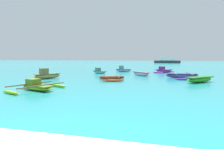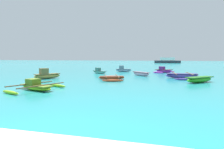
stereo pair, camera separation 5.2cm
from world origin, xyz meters
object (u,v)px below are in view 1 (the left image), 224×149
(moored_boat_0, at_px, (199,79))
(moored_boat_8, at_px, (163,71))
(moored_boat_5, at_px, (141,74))
(moored_boat_7, at_px, (36,86))
(moored_boat_1, at_px, (123,70))
(distant_ferry, at_px, (167,61))
(moored_boat_4, at_px, (47,75))
(moored_boat_3, at_px, (99,71))
(moored_boat_6, at_px, (112,78))
(moored_boat_2, at_px, (182,76))

(moored_boat_0, height_order, moored_boat_8, moored_boat_8)
(moored_boat_5, height_order, moored_boat_7, moored_boat_7)
(moored_boat_1, relative_size, distant_ferry, 0.25)
(moored_boat_4, bearing_deg, moored_boat_0, -54.94)
(moored_boat_3, xyz_separation_m, moored_boat_8, (8.08, 3.71, 0.01))
(moored_boat_1, distance_m, moored_boat_3, 4.42)
(moored_boat_3, height_order, moored_boat_4, moored_boat_4)
(moored_boat_6, bearing_deg, moored_boat_0, -21.27)
(moored_boat_2, distance_m, moored_boat_7, 14.11)
(moored_boat_5, height_order, distant_ferry, distant_ferry)
(moored_boat_1, distance_m, moored_boat_7, 17.36)
(moored_boat_0, distance_m, moored_boat_2, 3.53)
(moored_boat_8, bearing_deg, moored_boat_6, -83.84)
(moored_boat_2, xyz_separation_m, moored_boat_6, (-6.59, -2.99, -0.08))
(moored_boat_4, xyz_separation_m, moored_boat_8, (11.12, 10.98, -0.09))
(moored_boat_2, xyz_separation_m, moored_boat_7, (-9.72, -10.23, -0.01))
(moored_boat_3, distance_m, moored_boat_7, 13.51)
(moored_boat_1, distance_m, moored_boat_5, 6.36)
(moored_boat_5, height_order, moored_boat_6, moored_boat_5)
(moored_boat_2, bearing_deg, moored_boat_1, 132.18)
(moored_boat_3, relative_size, moored_boat_6, 0.55)
(moored_boat_1, relative_size, moored_boat_5, 1.01)
(moored_boat_4, bearing_deg, moored_boat_8, -12.96)
(moored_boat_2, relative_size, moored_boat_7, 1.08)
(moored_boat_7, xyz_separation_m, moored_boat_8, (7.90, 17.21, 0.04))
(moored_boat_1, xyz_separation_m, distant_ferry, (6.86, 46.97, 0.50))
(moored_boat_2, height_order, moored_boat_3, moored_boat_3)
(moored_boat_1, distance_m, moored_boat_6, 10.02)
(moored_boat_1, height_order, moored_boat_3, moored_boat_1)
(moored_boat_2, bearing_deg, moored_boat_8, 99.78)
(moored_boat_6, bearing_deg, moored_boat_4, 170.40)
(moored_boat_1, relative_size, moored_boat_2, 0.54)
(moored_boat_7, height_order, distant_ferry, distant_ferry)
(moored_boat_2, bearing_deg, moored_boat_7, -138.37)
(moored_boat_4, height_order, moored_boat_7, moored_boat_4)
(moored_boat_3, xyz_separation_m, moored_boat_4, (-3.04, -7.28, 0.10))
(moored_boat_1, height_order, distant_ferry, distant_ferry)
(moored_boat_0, relative_size, moored_boat_7, 0.68)
(moored_boat_0, xyz_separation_m, moored_boat_5, (-5.42, 4.83, -0.02))
(moored_boat_1, height_order, moored_boat_8, moored_boat_1)
(moored_boat_4, bearing_deg, moored_boat_1, 6.02)
(moored_boat_1, bearing_deg, moored_boat_0, -55.06)
(moored_boat_3, bearing_deg, moored_boat_7, -55.96)
(moored_boat_7, relative_size, moored_boat_8, 1.15)
(moored_boat_1, bearing_deg, moored_boat_3, -127.91)
(moored_boat_2, relative_size, moored_boat_4, 1.62)
(moored_boat_5, bearing_deg, moored_boat_3, -154.00)
(moored_boat_0, relative_size, distant_ferry, 0.29)
(moored_boat_1, xyz_separation_m, moored_boat_3, (-2.41, -3.71, -0.06))
(moored_boat_6, bearing_deg, moored_boat_2, 5.76)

